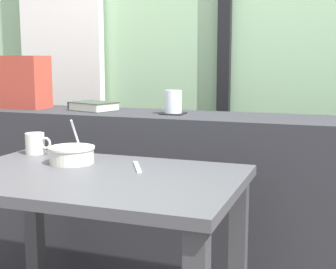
{
  "coord_description": "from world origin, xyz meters",
  "views": [
    {
      "loc": [
        0.71,
        -1.49,
        1.08
      ],
      "look_at": [
        0.0,
        0.5,
        0.76
      ],
      "focal_mm": 51.72,
      "sensor_mm": 36.0,
      "label": 1
    }
  ],
  "objects_px": {
    "throw_pillow": "(17,82)",
    "breakfast_table": "(95,210)",
    "fork_utensil": "(137,167)",
    "coaster_square": "(173,114)",
    "juice_glass": "(173,102)",
    "closed_book": "(93,106)",
    "ceramic_mug": "(35,143)",
    "soup_bowl": "(72,155)"
  },
  "relations": [
    {
      "from": "breakfast_table",
      "to": "soup_bowl",
      "type": "relative_size",
      "value": 5.77
    },
    {
      "from": "throw_pillow",
      "to": "breakfast_table",
      "type": "bearing_deg",
      "value": -39.84
    },
    {
      "from": "juice_glass",
      "to": "closed_book",
      "type": "distance_m",
      "value": 0.41
    },
    {
      "from": "throw_pillow",
      "to": "soup_bowl",
      "type": "height_order",
      "value": "throw_pillow"
    },
    {
      "from": "breakfast_table",
      "to": "throw_pillow",
      "type": "xyz_separation_m",
      "value": [
        -0.77,
        0.64,
        0.39
      ]
    },
    {
      "from": "breakfast_table",
      "to": "fork_utensil",
      "type": "relative_size",
      "value": 5.75
    },
    {
      "from": "breakfast_table",
      "to": "coaster_square",
      "type": "xyz_separation_m",
      "value": [
        0.06,
        0.64,
        0.26
      ]
    },
    {
      "from": "soup_bowl",
      "to": "ceramic_mug",
      "type": "height_order",
      "value": "soup_bowl"
    },
    {
      "from": "coaster_square",
      "to": "juice_glass",
      "type": "xyz_separation_m",
      "value": [
        0.0,
        0.0,
        0.05
      ]
    },
    {
      "from": "fork_utensil",
      "to": "ceramic_mug",
      "type": "relative_size",
      "value": 1.5
    },
    {
      "from": "coaster_square",
      "to": "breakfast_table",
      "type": "bearing_deg",
      "value": -95.37
    },
    {
      "from": "breakfast_table",
      "to": "juice_glass",
      "type": "relative_size",
      "value": 9.53
    },
    {
      "from": "juice_glass",
      "to": "soup_bowl",
      "type": "relative_size",
      "value": 0.61
    },
    {
      "from": "juice_glass",
      "to": "closed_book",
      "type": "bearing_deg",
      "value": 177.04
    },
    {
      "from": "coaster_square",
      "to": "throw_pillow",
      "type": "xyz_separation_m",
      "value": [
        -0.83,
        0.01,
        0.13
      ]
    },
    {
      "from": "fork_utensil",
      "to": "breakfast_table",
      "type": "bearing_deg",
      "value": -154.69
    },
    {
      "from": "throw_pillow",
      "to": "ceramic_mug",
      "type": "relative_size",
      "value": 2.83
    },
    {
      "from": "closed_book",
      "to": "fork_utensil",
      "type": "height_order",
      "value": "closed_book"
    },
    {
      "from": "closed_book",
      "to": "throw_pillow",
      "type": "height_order",
      "value": "throw_pillow"
    },
    {
      "from": "juice_glass",
      "to": "ceramic_mug",
      "type": "xyz_separation_m",
      "value": [
        -0.45,
        -0.41,
        -0.15
      ]
    },
    {
      "from": "fork_utensil",
      "to": "coaster_square",
      "type": "bearing_deg",
      "value": 66.24
    },
    {
      "from": "juice_glass",
      "to": "throw_pillow",
      "type": "height_order",
      "value": "throw_pillow"
    },
    {
      "from": "fork_utensil",
      "to": "ceramic_mug",
      "type": "height_order",
      "value": "ceramic_mug"
    },
    {
      "from": "coaster_square",
      "to": "closed_book",
      "type": "relative_size",
      "value": 0.42
    },
    {
      "from": "juice_glass",
      "to": "fork_utensil",
      "type": "bearing_deg",
      "value": -85.43
    },
    {
      "from": "breakfast_table",
      "to": "closed_book",
      "type": "height_order",
      "value": "closed_book"
    },
    {
      "from": "coaster_square",
      "to": "soup_bowl",
      "type": "bearing_deg",
      "value": -112.83
    },
    {
      "from": "fork_utensil",
      "to": "juice_glass",
      "type": "bearing_deg",
      "value": 66.24
    },
    {
      "from": "breakfast_table",
      "to": "closed_book",
      "type": "bearing_deg",
      "value": 118.15
    },
    {
      "from": "closed_book",
      "to": "soup_bowl",
      "type": "xyz_separation_m",
      "value": [
        0.2,
        -0.53,
        -0.12
      ]
    },
    {
      "from": "juice_glass",
      "to": "soup_bowl",
      "type": "bearing_deg",
      "value": -112.83
    },
    {
      "from": "throw_pillow",
      "to": "fork_utensil",
      "type": "bearing_deg",
      "value": -30.23
    },
    {
      "from": "throw_pillow",
      "to": "fork_utensil",
      "type": "xyz_separation_m",
      "value": [
        0.87,
        -0.51,
        -0.26
      ]
    },
    {
      "from": "throw_pillow",
      "to": "ceramic_mug",
      "type": "xyz_separation_m",
      "value": [
        0.38,
        -0.41,
        -0.22
      ]
    },
    {
      "from": "breakfast_table",
      "to": "ceramic_mug",
      "type": "xyz_separation_m",
      "value": [
        -0.39,
        0.23,
        0.17
      ]
    },
    {
      "from": "juice_glass",
      "to": "soup_bowl",
      "type": "distance_m",
      "value": 0.58
    },
    {
      "from": "breakfast_table",
      "to": "coaster_square",
      "type": "bearing_deg",
      "value": 84.63
    },
    {
      "from": "closed_book",
      "to": "soup_bowl",
      "type": "distance_m",
      "value": 0.58
    },
    {
      "from": "juice_glass",
      "to": "ceramic_mug",
      "type": "distance_m",
      "value": 0.62
    },
    {
      "from": "breakfast_table",
      "to": "ceramic_mug",
      "type": "relative_size",
      "value": 8.65
    },
    {
      "from": "throw_pillow",
      "to": "fork_utensil",
      "type": "relative_size",
      "value": 1.88
    },
    {
      "from": "breakfast_table",
      "to": "fork_utensil",
      "type": "bearing_deg",
      "value": 53.63
    }
  ]
}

